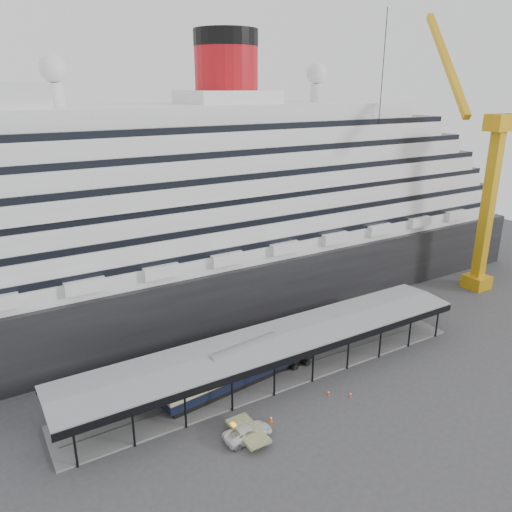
% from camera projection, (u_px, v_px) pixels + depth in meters
% --- Properties ---
extents(ground, '(200.00, 200.00, 0.00)m').
position_uv_depth(ground, '(298.00, 392.00, 61.05)').
color(ground, '#373739').
rests_on(ground, ground).
extents(cruise_ship, '(130.00, 30.00, 43.90)m').
position_uv_depth(cruise_ship, '(185.00, 198.00, 81.06)').
color(cruise_ship, black).
rests_on(cruise_ship, ground).
extents(platform_canopy, '(56.00, 9.18, 5.30)m').
position_uv_depth(platform_canopy, '(276.00, 357.00, 64.33)').
color(platform_canopy, slate).
rests_on(platform_canopy, ground).
extents(crane_yellow, '(23.83, 18.78, 47.60)m').
position_uv_depth(crane_yellow, '(485.00, 181.00, 86.39)').
color(crane_yellow, '#C58F11').
rests_on(crane_yellow, ground).
extents(port_truck, '(5.35, 2.48, 1.49)m').
position_uv_depth(port_truck, '(248.00, 432.00, 52.72)').
color(port_truck, silver).
rests_on(port_truck, ground).
extents(pullman_carriage, '(22.75, 5.52, 22.16)m').
position_uv_depth(pullman_carriage, '(245.00, 364.00, 61.96)').
color(pullman_carriage, black).
rests_on(pullman_carriage, ground).
extents(traffic_cone_left, '(0.51, 0.51, 0.79)m').
position_uv_depth(traffic_cone_left, '(271.00, 419.00, 55.46)').
color(traffic_cone_left, '#EF560D').
rests_on(traffic_cone_left, ground).
extents(traffic_cone_mid, '(0.45, 0.45, 0.67)m').
position_uv_depth(traffic_cone_mid, '(351.00, 394.00, 59.95)').
color(traffic_cone_mid, red).
rests_on(traffic_cone_mid, ground).
extents(traffic_cone_right, '(0.45, 0.45, 0.69)m').
position_uv_depth(traffic_cone_right, '(328.00, 393.00, 60.27)').
color(traffic_cone_right, red).
rests_on(traffic_cone_right, ground).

